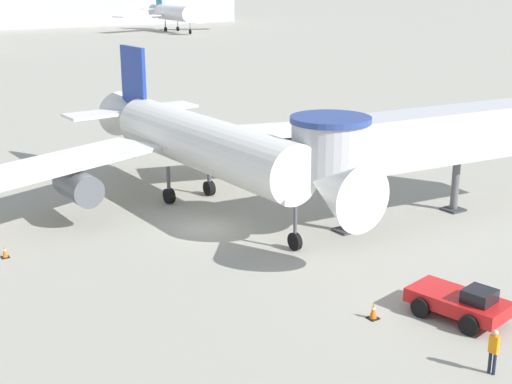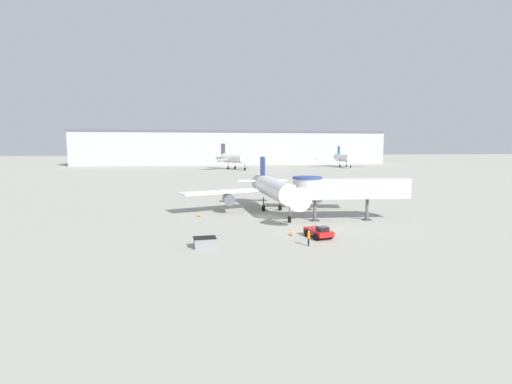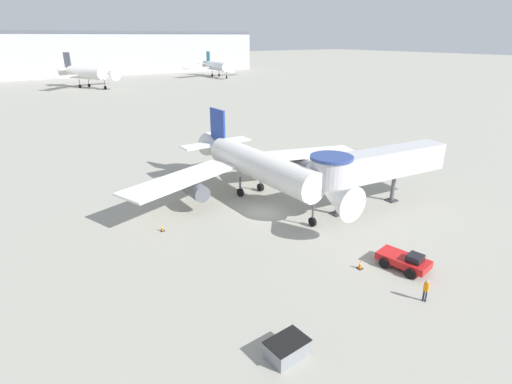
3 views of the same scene
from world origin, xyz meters
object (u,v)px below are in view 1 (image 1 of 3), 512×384
Objects in this scene: main_airplane at (200,144)px; background_jet_teal_tail at (174,13)px; traffic_cone_port_wing at (5,252)px; pushback_tug_red at (460,302)px; traffic_cone_near_nose at (373,311)px; ground_crew_marshaller at (494,349)px; jet_bridge at (408,139)px.

main_airplane is 143.21m from background_jet_teal_tail.
main_airplane reaches higher than traffic_cone_port_wing.
pushback_tug_red reaches higher than traffic_cone_near_nose.
ground_crew_marshaller reaches higher than pushback_tug_red.
ground_crew_marshaller is at bearing -61.02° from traffic_cone_port_wing.
main_airplane is 11.79m from jet_bridge.
jet_bridge is 12.51m from pushback_tug_red.
ground_crew_marshaller is 0.05× the size of background_jet_teal_tail.
traffic_cone_near_nose is 0.42× the size of ground_crew_marshaller.
jet_bridge is 147.80m from background_jet_teal_tail.
main_airplane is 12.62m from traffic_cone_port_wing.
traffic_cone_near_nose is (10.41, -14.56, 0.04)m from traffic_cone_port_wing.
ground_crew_marshaller reaches higher than traffic_cone_port_wing.
traffic_cone_near_nose is at bearing 135.62° from pushback_tug_red.
main_airplane is 49.93× the size of traffic_cone_port_wing.
pushback_tug_red is 4.14m from ground_crew_marshaller.
jet_bridge reaches higher than traffic_cone_near_nose.
background_jet_teal_tail reaches higher than ground_crew_marshaller.
traffic_cone_near_nose is 158.99m from background_jet_teal_tail.
ground_crew_marshaller reaches higher than traffic_cone_near_nose.
ground_crew_marshaller is at bearing -83.83° from traffic_cone_near_nose.
background_jet_teal_tail is (65.55, 144.79, 4.24)m from traffic_cone_near_nose.
traffic_cone_near_nose is at bearing -111.15° from background_jet_teal_tail.
jet_bridge is 13.16m from traffic_cone_near_nose.
pushback_tug_red is at bearing -50.99° from traffic_cone_port_wing.
traffic_cone_near_nose is (-1.57, -16.67, -3.34)m from main_airplane.
main_airplane is 7.32× the size of pushback_tug_red.
traffic_cone_port_wing is at bearing -117.04° from background_jet_teal_tail.
main_airplane is at bearing 84.62° from traffic_cone_near_nose.
background_jet_teal_tail is (63.98, 128.12, 0.89)m from main_airplane.
background_jet_teal_tail is at bearing 55.09° from pushback_tug_red.
traffic_cone_port_wing is 0.02× the size of background_jet_teal_tail.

